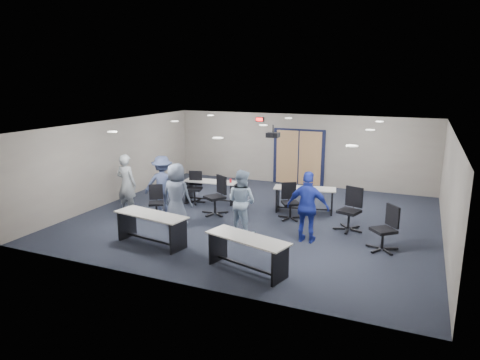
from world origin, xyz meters
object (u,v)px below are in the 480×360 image
at_px(chair_back_b, 215,196).
at_px(chair_loose_right, 383,228).
at_px(table_back_right, 305,195).
at_px(table_front_right, 247,248).
at_px(person_plaid, 177,195).
at_px(chair_back_d, 349,210).
at_px(person_lightblue, 242,201).
at_px(person_back, 163,184).
at_px(person_gray, 127,184).
at_px(person_navy, 308,207).
at_px(chair_back_c, 291,202).
at_px(table_back_left, 211,187).
at_px(table_front_left, 151,224).
at_px(chair_back_a, 194,188).
at_px(chair_loose_left, 156,202).

height_order(chair_back_b, chair_loose_right, chair_back_b).
bearing_deg(table_back_right, chair_back_b, -162.20).
height_order(table_front_right, person_plaid, person_plaid).
height_order(chair_back_d, person_lightblue, person_lightblue).
relative_size(table_front_right, person_back, 1.13).
height_order(person_plaid, person_back, person_plaid).
bearing_deg(table_front_right, chair_back_d, 81.04).
relative_size(person_gray, person_navy, 1.02).
xyz_separation_m(chair_back_b, chair_back_c, (2.21, 0.48, -0.06)).
height_order(chair_back_b, person_plaid, person_plaid).
xyz_separation_m(chair_loose_right, person_plaid, (-5.40, -0.40, 0.33)).
relative_size(table_back_left, chair_back_b, 1.56).
relative_size(chair_back_d, person_gray, 0.64).
height_order(person_plaid, person_lightblue, person_plaid).
bearing_deg(person_plaid, chair_back_b, -111.20).
bearing_deg(table_front_left, table_back_left, 103.88).
bearing_deg(chair_back_a, chair_loose_right, -32.19).
height_order(table_front_left, chair_back_b, chair_back_b).
distance_m(table_back_right, person_lightblue, 2.65).
xyz_separation_m(chair_back_c, chair_loose_left, (-3.65, -1.43, -0.05)).
xyz_separation_m(table_back_right, chair_back_c, (-0.19, -0.85, 0.01)).
bearing_deg(table_front_left, chair_back_a, 111.33).
xyz_separation_m(chair_loose_right, person_lightblue, (-3.57, -0.16, 0.30)).
distance_m(person_lightblue, person_back, 3.02).
height_order(table_back_right, person_lightblue, person_lightblue).
distance_m(table_front_left, chair_back_a, 3.67).
xyz_separation_m(table_front_right, chair_back_b, (-2.37, 3.22, 0.07)).
distance_m(chair_back_d, person_navy, 1.52).
height_order(table_back_right, chair_back_d, chair_back_d).
bearing_deg(chair_loose_right, chair_back_b, -141.89).
bearing_deg(person_back, table_front_right, 123.51).
bearing_deg(table_back_left, person_back, -126.12).
distance_m(table_front_left, table_front_right, 2.79).
distance_m(chair_loose_right, person_back, 6.53).
bearing_deg(chair_back_a, person_navy, -40.12).
height_order(chair_loose_left, person_gray, person_gray).
height_order(table_back_right, person_back, person_back).
bearing_deg(chair_back_d, chair_loose_right, -30.20).
bearing_deg(person_gray, table_front_right, 157.31).
xyz_separation_m(person_gray, person_plaid, (1.95, -0.35, -0.03)).
bearing_deg(table_back_left, table_back_right, -1.74).
xyz_separation_m(table_back_left, chair_loose_right, (5.61, -2.06, 0.05)).
distance_m(table_back_left, chair_loose_left, 2.21).
distance_m(table_front_right, chair_back_d, 3.72).
bearing_deg(chair_back_d, table_front_right, -96.66).
bearing_deg(person_gray, chair_back_a, -123.11).
bearing_deg(chair_back_b, chair_back_a, 176.02).
bearing_deg(chair_back_b, table_front_left, -65.74).
relative_size(table_back_right, chair_back_d, 1.67).
bearing_deg(chair_back_b, chair_back_c, 44.23).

